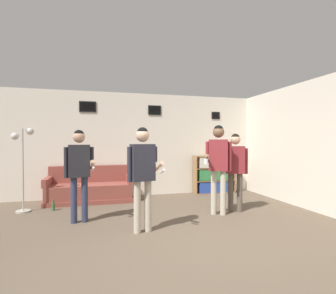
{
  "coord_description": "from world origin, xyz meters",
  "views": [
    {
      "loc": [
        -1.14,
        -3.05,
        1.41
      ],
      "look_at": [
        0.16,
        1.92,
        1.32
      ],
      "focal_mm": 28.0,
      "sensor_mm": 36.0,
      "label": 1
    }
  ],
  "objects_px": {
    "person_player_foreground_left": "(79,166)",
    "bottle_on_floor": "(53,206)",
    "bookshelf": "(214,174)",
    "floor_lamp": "(23,157)",
    "person_watcher_holding_cup": "(218,159)",
    "couch": "(90,190)",
    "person_spectator_near_bookshelf": "(235,164)",
    "person_player_foreground_center": "(143,168)",
    "drinking_cup": "(217,154)"
  },
  "relations": [
    {
      "from": "couch",
      "to": "floor_lamp",
      "type": "bearing_deg",
      "value": -152.61
    },
    {
      "from": "floor_lamp",
      "to": "person_player_foreground_left",
      "type": "xyz_separation_m",
      "value": [
        1.15,
        -1.02,
        -0.11
      ]
    },
    {
      "from": "person_player_foreground_center",
      "to": "bottle_on_floor",
      "type": "distance_m",
      "value": 2.54
    },
    {
      "from": "bottle_on_floor",
      "to": "person_watcher_holding_cup",
      "type": "bearing_deg",
      "value": -19.85
    },
    {
      "from": "couch",
      "to": "floor_lamp",
      "type": "distance_m",
      "value": 1.65
    },
    {
      "from": "floor_lamp",
      "to": "person_watcher_holding_cup",
      "type": "xyz_separation_m",
      "value": [
        3.73,
        -1.17,
        -0.02
      ]
    },
    {
      "from": "person_player_foreground_left",
      "to": "bottle_on_floor",
      "type": "distance_m",
      "value": 1.46
    },
    {
      "from": "floor_lamp",
      "to": "bottle_on_floor",
      "type": "xyz_separation_m",
      "value": [
        0.57,
        -0.03,
        -1.01
      ]
    },
    {
      "from": "couch",
      "to": "person_player_foreground_center",
      "type": "height_order",
      "value": "person_player_foreground_center"
    },
    {
      "from": "couch",
      "to": "person_player_foreground_left",
      "type": "relative_size",
      "value": 1.21
    },
    {
      "from": "person_player_foreground_center",
      "to": "person_watcher_holding_cup",
      "type": "bearing_deg",
      "value": 21.31
    },
    {
      "from": "couch",
      "to": "drinking_cup",
      "type": "bearing_deg",
      "value": 3.4
    },
    {
      "from": "floor_lamp",
      "to": "person_player_foreground_center",
      "type": "distance_m",
      "value": 2.8
    },
    {
      "from": "bookshelf",
      "to": "person_player_foreground_center",
      "type": "xyz_separation_m",
      "value": [
        -2.43,
        -2.65,
        0.49
      ]
    },
    {
      "from": "floor_lamp",
      "to": "person_spectator_near_bookshelf",
      "type": "xyz_separation_m",
      "value": [
        4.17,
        -1.05,
        -0.14
      ]
    },
    {
      "from": "bookshelf",
      "to": "floor_lamp",
      "type": "bearing_deg",
      "value": -169.36
    },
    {
      "from": "couch",
      "to": "bookshelf",
      "type": "bearing_deg",
      "value": 3.48
    },
    {
      "from": "floor_lamp",
      "to": "person_player_foreground_left",
      "type": "relative_size",
      "value": 1.05
    },
    {
      "from": "bookshelf",
      "to": "person_watcher_holding_cup",
      "type": "relative_size",
      "value": 0.67
    },
    {
      "from": "couch",
      "to": "bookshelf",
      "type": "distance_m",
      "value": 3.32
    },
    {
      "from": "person_spectator_near_bookshelf",
      "to": "drinking_cup",
      "type": "relative_size",
      "value": 15.87
    },
    {
      "from": "person_player_foreground_center",
      "to": "person_spectator_near_bookshelf",
      "type": "relative_size",
      "value": 1.04
    },
    {
      "from": "drinking_cup",
      "to": "person_player_foreground_center",
      "type": "bearing_deg",
      "value": -133.52
    },
    {
      "from": "person_spectator_near_bookshelf",
      "to": "bottle_on_floor",
      "type": "xyz_separation_m",
      "value": [
        -3.6,
        1.02,
        -0.87
      ]
    },
    {
      "from": "couch",
      "to": "drinking_cup",
      "type": "relative_size",
      "value": 19.8
    },
    {
      "from": "bottle_on_floor",
      "to": "couch",
      "type": "bearing_deg",
      "value": 44.27
    },
    {
      "from": "couch",
      "to": "bookshelf",
      "type": "height_order",
      "value": "bookshelf"
    },
    {
      "from": "person_player_foreground_center",
      "to": "drinking_cup",
      "type": "bearing_deg",
      "value": 46.48
    },
    {
      "from": "bottle_on_floor",
      "to": "drinking_cup",
      "type": "distance_m",
      "value": 4.31
    },
    {
      "from": "floor_lamp",
      "to": "drinking_cup",
      "type": "bearing_deg",
      "value": 10.45
    },
    {
      "from": "person_watcher_holding_cup",
      "to": "person_spectator_near_bookshelf",
      "type": "distance_m",
      "value": 0.46
    },
    {
      "from": "couch",
      "to": "person_player_foreground_left",
      "type": "bearing_deg",
      "value": -94.14
    },
    {
      "from": "floor_lamp",
      "to": "bookshelf",
      "type": "bearing_deg",
      "value": 10.64
    },
    {
      "from": "bookshelf",
      "to": "person_watcher_holding_cup",
      "type": "bearing_deg",
      "value": -112.64
    },
    {
      "from": "person_player_foreground_left",
      "to": "person_watcher_holding_cup",
      "type": "height_order",
      "value": "person_watcher_holding_cup"
    },
    {
      "from": "person_player_foreground_center",
      "to": "person_watcher_holding_cup",
      "type": "height_order",
      "value": "person_watcher_holding_cup"
    },
    {
      "from": "bookshelf",
      "to": "person_spectator_near_bookshelf",
      "type": "xyz_separation_m",
      "value": [
        -0.42,
        -1.91,
        0.45
      ]
    },
    {
      "from": "floor_lamp",
      "to": "bottle_on_floor",
      "type": "bearing_deg",
      "value": -2.9
    },
    {
      "from": "floor_lamp",
      "to": "bottle_on_floor",
      "type": "relative_size",
      "value": 7.33
    },
    {
      "from": "couch",
      "to": "drinking_cup",
      "type": "height_order",
      "value": "drinking_cup"
    },
    {
      "from": "person_player_foreground_left",
      "to": "person_player_foreground_center",
      "type": "height_order",
      "value": "person_player_foreground_center"
    },
    {
      "from": "person_watcher_holding_cup",
      "to": "bottle_on_floor",
      "type": "distance_m",
      "value": 3.51
    },
    {
      "from": "person_watcher_holding_cup",
      "to": "couch",
      "type": "bearing_deg",
      "value": 143.35
    },
    {
      "from": "floor_lamp",
      "to": "person_player_foreground_center",
      "type": "xyz_separation_m",
      "value": [
        2.15,
        -1.79,
        -0.1
      ]
    },
    {
      "from": "bookshelf",
      "to": "floor_lamp",
      "type": "distance_m",
      "value": 4.7
    },
    {
      "from": "couch",
      "to": "bottle_on_floor",
      "type": "distance_m",
      "value": 1.0
    },
    {
      "from": "floor_lamp",
      "to": "person_player_foreground_left",
      "type": "height_order",
      "value": "floor_lamp"
    },
    {
      "from": "couch",
      "to": "person_player_foreground_left",
      "type": "xyz_separation_m",
      "value": [
        -0.12,
        -1.68,
        0.71
      ]
    },
    {
      "from": "floor_lamp",
      "to": "person_player_foreground_left",
      "type": "distance_m",
      "value": 1.54
    },
    {
      "from": "couch",
      "to": "floor_lamp",
      "type": "relative_size",
      "value": 1.16
    }
  ]
}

